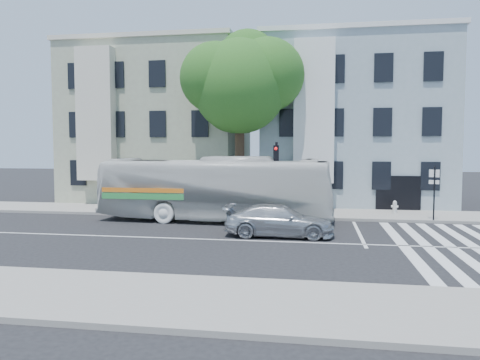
% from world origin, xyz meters
% --- Properties ---
extents(ground, '(120.00, 120.00, 0.00)m').
position_xyz_m(ground, '(0.00, 0.00, 0.00)').
color(ground, black).
rests_on(ground, ground).
extents(sidewalk_far, '(80.00, 4.00, 0.15)m').
position_xyz_m(sidewalk_far, '(0.00, 8.00, 0.07)').
color(sidewalk_far, gray).
rests_on(sidewalk_far, ground).
extents(sidewalk_near, '(80.00, 4.00, 0.15)m').
position_xyz_m(sidewalk_near, '(0.00, -8.00, 0.07)').
color(sidewalk_near, gray).
rests_on(sidewalk_near, ground).
extents(building_left, '(12.00, 10.00, 11.00)m').
position_xyz_m(building_left, '(-7.00, 15.00, 5.50)').
color(building_left, '#999B82').
rests_on(building_left, ground).
extents(building_right, '(12.00, 10.00, 11.00)m').
position_xyz_m(building_right, '(7.00, 15.00, 5.50)').
color(building_right, '#8A9DA4').
rests_on(building_right, ground).
extents(street_tree, '(7.30, 5.90, 11.10)m').
position_xyz_m(street_tree, '(0.06, 8.74, 7.83)').
color(street_tree, '#2D2116').
rests_on(street_tree, ground).
extents(bus, '(3.48, 12.43, 3.43)m').
position_xyz_m(bus, '(-0.70, 4.88, 1.71)').
color(bus, silver).
rests_on(bus, ground).
extents(sedan, '(1.98, 4.78, 1.38)m').
position_xyz_m(sedan, '(2.97, 1.20, 0.69)').
color(sedan, silver).
rests_on(sedan, ground).
extents(hedge, '(8.54, 1.84, 0.70)m').
position_xyz_m(hedge, '(-2.42, 6.80, 0.50)').
color(hedge, '#366721').
rests_on(hedge, sidewalk_far).
extents(traffic_signal, '(0.43, 0.53, 4.18)m').
position_xyz_m(traffic_signal, '(2.41, 5.97, 2.70)').
color(traffic_signal, black).
rests_on(traffic_signal, ground).
extents(fire_hydrant, '(0.40, 0.23, 0.71)m').
position_xyz_m(fire_hydrant, '(9.00, 8.58, 0.51)').
color(fire_hydrant, beige).
rests_on(fire_hydrant, sidewalk_far).
extents(far_sign_pole, '(0.48, 0.25, 2.80)m').
position_xyz_m(far_sign_pole, '(10.54, 6.14, 1.90)').
color(far_sign_pole, black).
rests_on(far_sign_pole, sidewalk_far).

